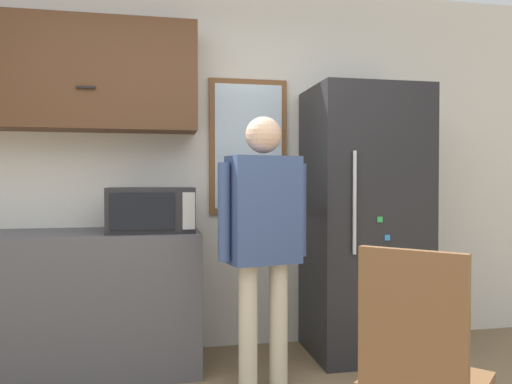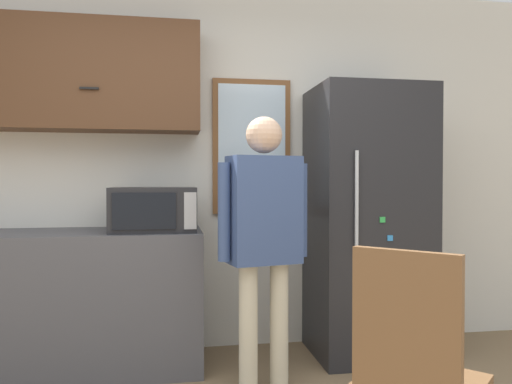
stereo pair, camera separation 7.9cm
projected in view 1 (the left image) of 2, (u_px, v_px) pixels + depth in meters
name	position (u px, v px, depth m)	size (l,w,h in m)	color
back_wall	(192.00, 166.00, 3.69)	(6.00, 0.06, 2.70)	silver
counter	(23.00, 305.00, 3.16)	(2.21, 0.64, 0.91)	#4C4C51
upper_cabinets	(28.00, 73.00, 3.29)	(2.21, 0.33, 0.74)	#51331E
microwave	(151.00, 209.00, 3.25)	(0.55, 0.43, 0.29)	#232326
person	(263.00, 226.00, 2.92)	(0.55, 0.30, 1.61)	beige
refrigerator	(364.00, 221.00, 3.57)	(0.78, 0.69, 1.90)	#232326
chair	(420.00, 364.00, 1.93)	(0.62, 0.62, 0.98)	brown
window	(248.00, 147.00, 3.73)	(0.59, 0.05, 1.00)	brown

